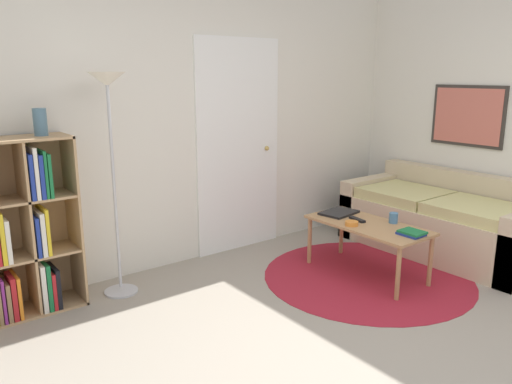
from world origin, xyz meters
name	(u,v)px	position (x,y,z in m)	size (l,w,h in m)	color
ground_plane	(426,379)	(0.00, 0.00, 0.00)	(14.00, 14.00, 0.00)	gray
wall_back	(196,117)	(0.02, 2.44, 1.29)	(7.72, 0.11, 2.60)	silver
wall_right	(472,112)	(2.38, 1.21, 1.30)	(0.08, 5.42, 2.60)	silver
rug	(367,276)	(0.87, 1.15, 0.00)	(1.73, 1.73, 0.01)	maroon
floor_lamp	(109,116)	(-0.89, 2.13, 1.36)	(0.26, 0.26, 1.67)	#B7B7BC
couch	(445,222)	(1.96, 1.14, 0.28)	(0.87, 1.81, 0.73)	#CCB793
coffee_table	(368,229)	(0.90, 1.20, 0.40)	(0.49, 1.03, 0.45)	#AD7F51
laptop	(339,213)	(0.93, 1.56, 0.46)	(0.35, 0.28, 0.02)	black
bowl	(352,223)	(0.75, 1.25, 0.46)	(0.11, 0.11, 0.04)	orange
book_stack_on_table	(412,233)	(0.93, 0.80, 0.46)	(0.15, 0.19, 0.04)	navy
cup	(393,218)	(1.08, 1.09, 0.49)	(0.07, 0.07, 0.09)	teal
remote	(357,219)	(0.90, 1.32, 0.46)	(0.07, 0.17, 0.02)	black
vase_on_shelf	(40,122)	(-1.34, 2.23, 1.34)	(0.09, 0.09, 0.19)	slate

